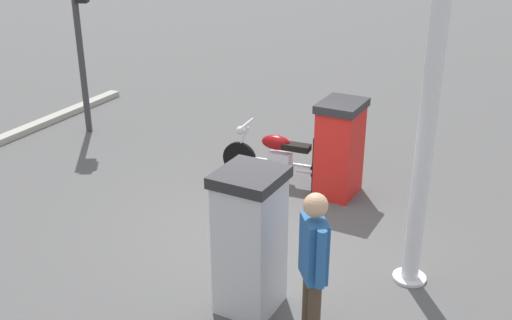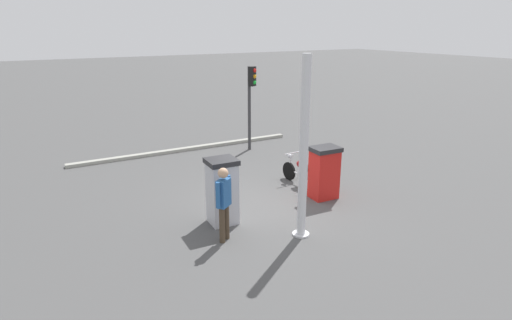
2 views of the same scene
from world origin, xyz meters
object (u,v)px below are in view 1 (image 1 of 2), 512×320
canopy_support_pole (427,123)px  fuel_pump_far (250,241)px  roadside_traffic_light (81,18)px  motorcycle_near_pump (281,156)px  fuel_pump_near (339,148)px  attendant_person (313,263)px

canopy_support_pole → fuel_pump_far: bearing=40.1°
roadside_traffic_light → motorcycle_near_pump: bearing=171.5°
canopy_support_pole → fuel_pump_near: bearing=-51.2°
fuel_pump_far → motorcycle_near_pump: fuel_pump_far is taller
motorcycle_near_pump → fuel_pump_near: bearing=178.6°
attendant_person → canopy_support_pole: canopy_support_pole is taller
attendant_person → fuel_pump_near: bearing=-76.5°
fuel_pump_near → canopy_support_pole: bearing=128.8°
motorcycle_near_pump → canopy_support_pole: size_ratio=0.51×
attendant_person → fuel_pump_far: bearing=-23.6°
attendant_person → roadside_traffic_light: bearing=-34.5°
motorcycle_near_pump → roadside_traffic_light: 4.69m
fuel_pump_far → motorcycle_near_pump: 3.34m
motorcycle_near_pump → fuel_pump_far: bearing=106.9°
fuel_pump_near → roadside_traffic_light: roadside_traffic_light is taller
roadside_traffic_light → canopy_support_pole: (-6.77, 2.54, -0.24)m
fuel_pump_near → canopy_support_pole: size_ratio=0.36×
fuel_pump_far → attendant_person: 0.94m
roadside_traffic_light → fuel_pump_far: bearing=144.0°
fuel_pump_near → fuel_pump_far: bearing=90.0°
motorcycle_near_pump → attendant_person: 4.02m
motorcycle_near_pump → canopy_support_pole: 3.48m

